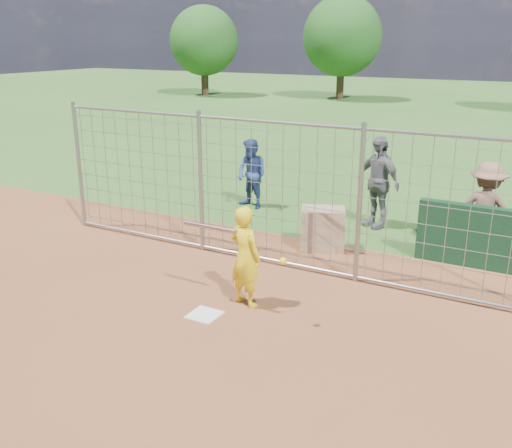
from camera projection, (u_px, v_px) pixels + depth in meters
The scene contains 11 objects.
ground at pixel (212, 310), 8.39m from camera, with size 100.00×100.00×0.00m, color #2D591E.
infield_dirt at pixel (54, 426), 5.89m from camera, with size 18.00×18.00×0.00m, color brown.
home_plate at pixel (205, 315), 8.22m from camera, with size 0.43×0.43×0.02m, color silver.
dugout_wall at pixel (495, 240), 9.67m from camera, with size 2.60×0.20×1.10m, color #11381E.
batter at pixel (245, 256), 8.34m from camera, with size 0.56×0.37×1.53m, color yellow.
bystander_a at pixel (252, 174), 13.17m from camera, with size 0.78×0.61×1.61m, color navy.
bystander_b at pixel (378, 182), 11.81m from camera, with size 1.13×0.47×1.93m, color slate.
bystander_c at pixel (485, 211), 10.15m from camera, with size 1.13×0.65×1.75m, color #855948.
equipment_bin at pixel (323, 229), 10.67m from camera, with size 0.80×0.55×0.80m, color tan.
equipment_in_play at pixel (227, 235), 7.96m from camera, with size 1.66×0.12×0.36m.
backstop_fence at pixel (274, 196), 9.66m from camera, with size 9.08×0.08×2.60m.
Camera 1 is at (4.20, -6.33, 3.83)m, focal length 40.00 mm.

